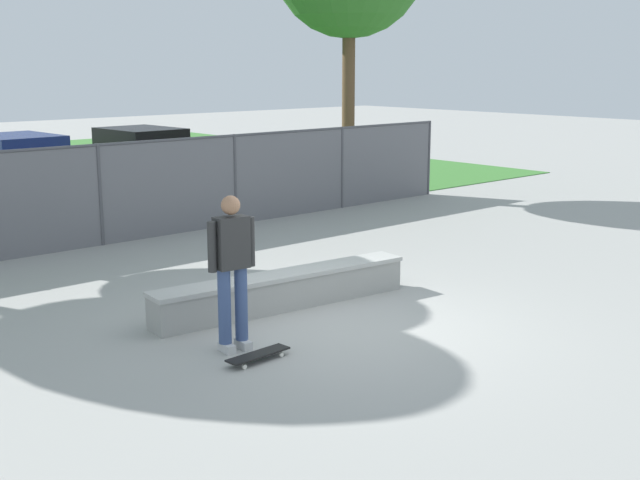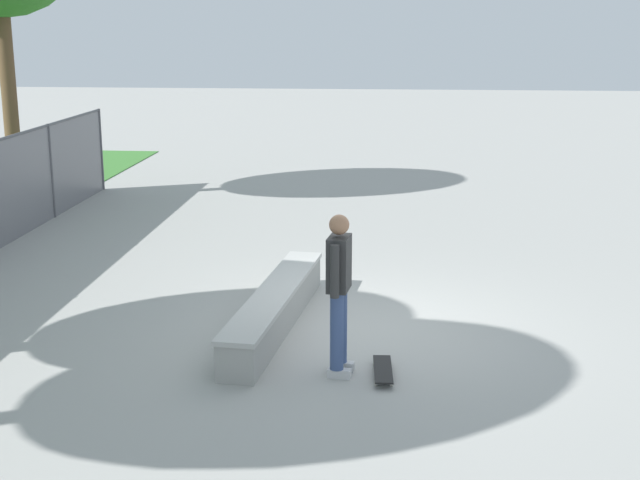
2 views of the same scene
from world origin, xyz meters
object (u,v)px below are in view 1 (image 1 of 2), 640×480
Objects in this scene: skateboarder at (232,266)px; car_blue at (21,171)px; concrete_ledge at (283,290)px; car_black at (144,160)px; skateboard at (258,355)px.

skateboarder is 11.50m from car_blue.
car_black is at bearing 69.79° from concrete_ledge.
skateboarder is 1.06m from skateboard.
car_blue is (2.12, 11.80, 0.77)m from skateboard.
skateboard is 12.01m from car_blue.
skateboard is at bearing -137.09° from concrete_ledge.
concrete_ledge is at bearing 31.44° from skateboarder.
skateboarder is 0.43× the size of car_black.
skateboarder reaches higher than car_blue.
car_black is at bearing 65.64° from skateboard.
car_blue and car_black have the same top height.
car_blue is 3.20m from car_black.
skateboarder is at bearing -115.21° from car_black.
car_blue is at bearing 79.49° from skateboarder.
skateboarder is at bearing 87.46° from skateboard.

